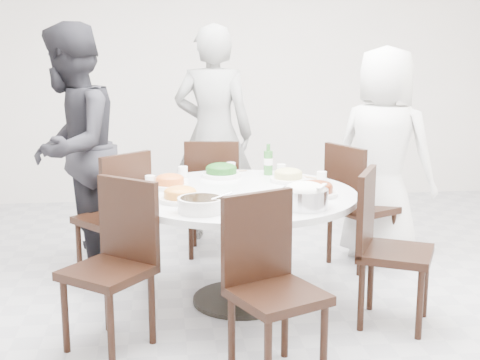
{
  "coord_description": "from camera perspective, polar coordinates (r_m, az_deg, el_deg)",
  "views": [
    {
      "loc": [
        -0.78,
        -4.1,
        1.73
      ],
      "look_at": [
        -0.28,
        0.11,
        0.82
      ],
      "focal_mm": 50.0,
      "sensor_mm": 36.0,
      "label": 1
    }
  ],
  "objects": [
    {
      "name": "floor",
      "position": [
        4.52,
        3.75,
        -10.42
      ],
      "size": [
        6.0,
        6.0,
        0.01
      ],
      "primitive_type": "cube",
      "color": "#AFAFB4",
      "rests_on": "ground"
    },
    {
      "name": "diner_right",
      "position": [
        5.3,
        12.14,
        2.12
      ],
      "size": [
        0.97,
        0.93,
        1.67
      ],
      "primitive_type": "imported",
      "rotation": [
        0.0,
        0.0,
        2.44
      ],
      "color": "white",
      "rests_on": "floor"
    },
    {
      "name": "tea_cups",
      "position": [
        4.93,
        -0.54,
        1.11
      ],
      "size": [
        0.07,
        0.07,
        0.08
      ],
      "primitive_type": "cylinder",
      "color": "white",
      "rests_on": "dining_table"
    },
    {
      "name": "chair_se",
      "position": [
        4.16,
        13.17,
        -5.81
      ],
      "size": [
        0.56,
        0.56,
        0.95
      ],
      "primitive_type": "cube",
      "rotation": [
        0.0,
        0.0,
        7.38
      ],
      "color": "black",
      "rests_on": "floor"
    },
    {
      "name": "dish_orange",
      "position": [
        4.46,
        -6.0,
        -0.24
      ],
      "size": [
        0.24,
        0.24,
        0.07
      ],
      "primitive_type": "cylinder",
      "color": "white",
      "rests_on": "dining_table"
    },
    {
      "name": "diner_middle",
      "position": [
        5.7,
        -2.28,
        3.93
      ],
      "size": [
        0.76,
        0.59,
        1.84
      ],
      "primitive_type": "imported",
      "rotation": [
        0.0,
        0.0,
        2.9
      ],
      "color": "black",
      "rests_on": "floor"
    },
    {
      "name": "dish_pale",
      "position": [
        4.63,
        4.14,
        0.28
      ],
      "size": [
        0.25,
        0.25,
        0.07
      ],
      "primitive_type": "cylinder",
      "color": "white",
      "rests_on": "dining_table"
    },
    {
      "name": "chopsticks",
      "position": [
        4.97,
        -1.28,
        0.8
      ],
      "size": [
        0.24,
        0.04,
        0.01
      ],
      "primitive_type": null,
      "color": "tan",
      "rests_on": "dining_table"
    },
    {
      "name": "chair_nw",
      "position": [
        4.87,
        -10.94,
        -3.04
      ],
      "size": [
        0.59,
        0.59,
        0.95
      ],
      "primitive_type": "cube",
      "rotation": [
        0.0,
        0.0,
        3.85
      ],
      "color": "black",
      "rests_on": "floor"
    },
    {
      "name": "chair_s",
      "position": [
        3.42,
        3.23,
        -9.45
      ],
      "size": [
        0.56,
        0.56,
        0.95
      ],
      "primitive_type": "cube",
      "rotation": [
        0.0,
        0.0,
        6.72
      ],
      "color": "black",
      "rests_on": "floor"
    },
    {
      "name": "dish_redbrown",
      "position": [
        4.23,
        6.48,
        -0.89
      ],
      "size": [
        0.28,
        0.28,
        0.07
      ],
      "primitive_type": "cylinder",
      "color": "white",
      "rests_on": "dining_table"
    },
    {
      "name": "chair_sw",
      "position": [
        3.81,
        -11.27,
        -7.38
      ],
      "size": [
        0.59,
        0.59,
        0.95
      ],
      "primitive_type": "cube",
      "rotation": [
        0.0,
        0.0,
        5.61
      ],
      "color": "black",
      "rests_on": "floor"
    },
    {
      "name": "rice_bowl",
      "position": [
        3.92,
        5.57,
        -1.58
      ],
      "size": [
        0.27,
        0.27,
        0.12
      ],
      "primitive_type": "cylinder",
      "color": "silver",
      "rests_on": "dining_table"
    },
    {
      "name": "diner_left",
      "position": [
        5.09,
        -14.16,
        2.58
      ],
      "size": [
        0.87,
        1.02,
        1.84
      ],
      "primitive_type": "imported",
      "rotation": [
        0.0,
        0.0,
        4.5
      ],
      "color": "black",
      "rests_on": "floor"
    },
    {
      "name": "wall_back",
      "position": [
        7.15,
        -0.51,
        9.47
      ],
      "size": [
        6.0,
        0.01,
        2.8
      ],
      "primitive_type": "cube",
      "color": "white",
      "rests_on": "ground"
    },
    {
      "name": "dish_greens",
      "position": [
        4.79,
        -1.61,
        0.73
      ],
      "size": [
        0.28,
        0.28,
        0.07
      ],
      "primitive_type": "cylinder",
      "color": "white",
      "rests_on": "dining_table"
    },
    {
      "name": "dish_tofu",
      "position": [
        4.07,
        -5.12,
        -1.39
      ],
      "size": [
        0.26,
        0.26,
        0.07
      ],
      "primitive_type": "cylinder",
      "color": "white",
      "rests_on": "dining_table"
    },
    {
      "name": "beverage_bottle",
      "position": [
        4.84,
        2.43,
        1.77
      ],
      "size": [
        0.06,
        0.06,
        0.23
      ],
      "primitive_type": "cylinder",
      "color": "#2D702D",
      "rests_on": "dining_table"
    },
    {
      "name": "soup_bowl",
      "position": [
        3.83,
        -3.34,
        -2.12
      ],
      "size": [
        0.27,
        0.27,
        0.08
      ],
      "primitive_type": "cylinder",
      "color": "white",
      "rests_on": "dining_table"
    },
    {
      "name": "chair_ne",
      "position": [
        5.18,
        10.38,
        -2.13
      ],
      "size": [
        0.56,
        0.56,
        0.95
      ],
      "primitive_type": "cube",
      "rotation": [
        0.0,
        0.0,
        2.03
      ],
      "color": "black",
      "rests_on": "floor"
    },
    {
      "name": "chair_n",
      "position": [
        5.38,
        -2.31,
        -1.4
      ],
      "size": [
        0.47,
        0.47,
        0.95
      ],
      "primitive_type": "cube",
      "rotation": [
        0.0,
        0.0,
        3.02
      ],
      "color": "black",
      "rests_on": "floor"
    },
    {
      "name": "dining_table",
      "position": [
        4.41,
        0.08,
        -5.8
      ],
      "size": [
        1.5,
        1.5,
        0.75
      ],
      "primitive_type": "cylinder",
      "color": "silver",
      "rests_on": "floor"
    }
  ]
}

